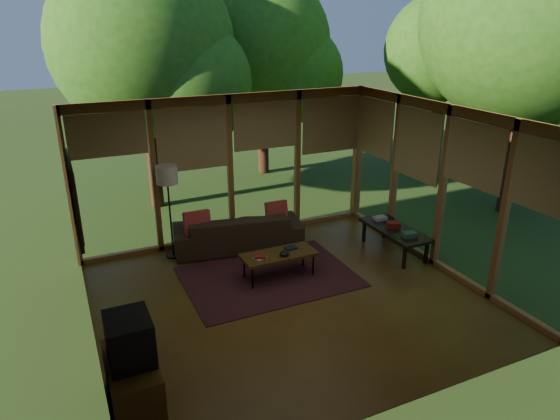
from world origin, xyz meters
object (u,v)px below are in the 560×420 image
media_cabinet (133,383)px  television (129,339)px  sofa (238,231)px  floor_lamp (167,180)px  coffee_table (279,255)px  side_console (395,231)px

media_cabinet → television: (0.02, 0.00, 0.55)m
sofa → floor_lamp: floor_lamp is taller
sofa → coffee_table: 1.35m
sofa → side_console: size_ratio=1.63×
floor_lamp → side_console: bearing=-22.2°
coffee_table → side_console: bearing=-0.0°
sofa → side_console: sofa is taller
floor_lamp → television: bearing=-109.4°
media_cabinet → side_console: size_ratio=0.71×
television → floor_lamp: bearing=70.6°
media_cabinet → coffee_table: size_ratio=0.83×
sofa → side_console: 2.81m
sofa → television: television is taller
sofa → media_cabinet: bearing=64.4°
television → floor_lamp: floor_lamp is taller
sofa → media_cabinet: size_ratio=2.29×
coffee_table → side_console: side_console is taller
sofa → television: bearing=64.7°
television → coffee_table: 3.29m
media_cabinet → television: 0.55m
sofa → coffee_table: bearing=109.4°
sofa → coffee_table: (0.21, -1.33, 0.06)m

